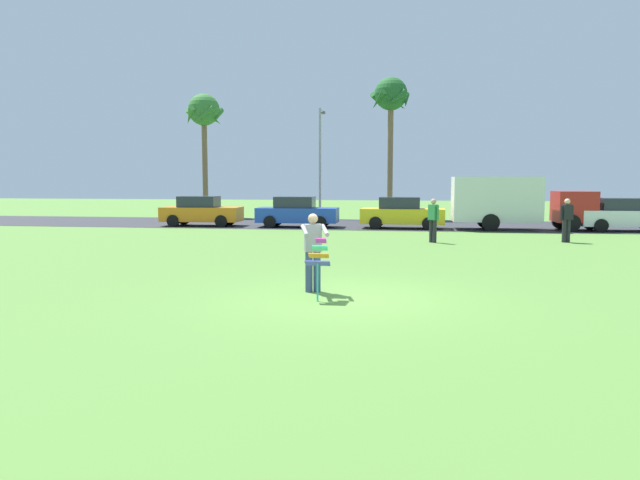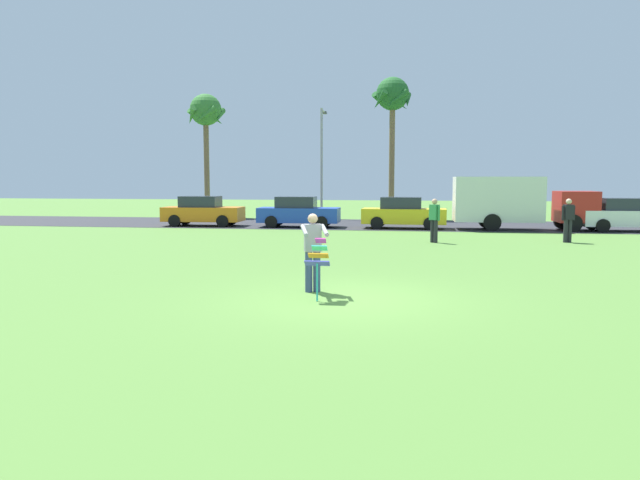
% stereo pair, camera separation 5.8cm
% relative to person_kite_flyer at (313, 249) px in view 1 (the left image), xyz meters
% --- Properties ---
extents(ground_plane, '(120.00, 120.00, 0.00)m').
position_rel_person_kite_flyer_xyz_m(ground_plane, '(0.83, -0.64, -0.95)').
color(ground_plane, '#568438').
extents(road_strip, '(120.00, 8.00, 0.01)m').
position_rel_person_kite_flyer_xyz_m(road_strip, '(0.83, 19.98, -0.95)').
color(road_strip, '#2D2D33').
rests_on(road_strip, ground).
extents(person_kite_flyer, '(0.69, 0.76, 1.73)m').
position_rel_person_kite_flyer_xyz_m(person_kite_flyer, '(0.00, 0.00, 0.00)').
color(person_kite_flyer, '#384772').
rests_on(person_kite_flyer, ground).
extents(kite_held, '(0.51, 0.63, 1.25)m').
position_rel_person_kite_flyer_xyz_m(kite_held, '(0.25, -0.82, -0.09)').
color(kite_held, '#D83399').
rests_on(kite_held, ground).
extents(parked_car_orange, '(4.26, 1.94, 1.60)m').
position_rel_person_kite_flyer_xyz_m(parked_car_orange, '(-9.06, 17.57, -0.18)').
color(parked_car_orange, orange).
rests_on(parked_car_orange, ground).
extents(parked_car_blue, '(4.23, 1.89, 1.60)m').
position_rel_person_kite_flyer_xyz_m(parked_car_blue, '(-3.82, 17.58, -0.18)').
color(parked_car_blue, '#2347B7').
rests_on(parked_car_blue, ground).
extents(parked_car_yellow, '(4.24, 1.91, 1.60)m').
position_rel_person_kite_flyer_xyz_m(parked_car_yellow, '(1.62, 17.58, -0.18)').
color(parked_car_yellow, yellow).
rests_on(parked_car_yellow, ground).
extents(parked_truck_red_cab, '(6.74, 2.21, 2.62)m').
position_rel_person_kite_flyer_xyz_m(parked_truck_red_cab, '(7.04, 17.58, 0.46)').
color(parked_truck_red_cab, '#B2231E').
rests_on(parked_truck_red_cab, ground).
extents(parked_car_white, '(4.24, 1.91, 1.60)m').
position_rel_person_kite_flyer_xyz_m(parked_car_white, '(12.17, 17.58, -0.18)').
color(parked_car_white, white).
rests_on(parked_car_white, ground).
extents(palm_tree_left_near, '(2.58, 2.71, 8.19)m').
position_rel_person_kite_flyer_xyz_m(palm_tree_left_near, '(-11.75, 25.73, 5.85)').
color(palm_tree_left_near, brown).
rests_on(palm_tree_left_near, ground).
extents(palm_tree_right_near, '(2.58, 2.71, 9.00)m').
position_rel_person_kite_flyer_xyz_m(palm_tree_right_near, '(0.67, 25.98, 6.59)').
color(palm_tree_right_near, brown).
rests_on(palm_tree_right_near, ground).
extents(streetlight_pole, '(0.24, 1.65, 7.00)m').
position_rel_person_kite_flyer_xyz_m(streetlight_pole, '(-3.75, 25.02, 3.05)').
color(streetlight_pole, '#9E9EA3').
rests_on(streetlight_pole, ground).
extents(person_walker_near, '(0.42, 0.44, 1.73)m').
position_rel_person_kite_flyer_xyz_m(person_walker_near, '(2.95, 10.91, -0.02)').
color(person_walker_near, '#26262B').
rests_on(person_walker_near, ground).
extents(person_walker_far, '(0.54, 0.33, 1.73)m').
position_rel_person_kite_flyer_xyz_m(person_walker_far, '(8.17, 11.82, -0.02)').
color(person_walker_far, '#26262B').
rests_on(person_walker_far, ground).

